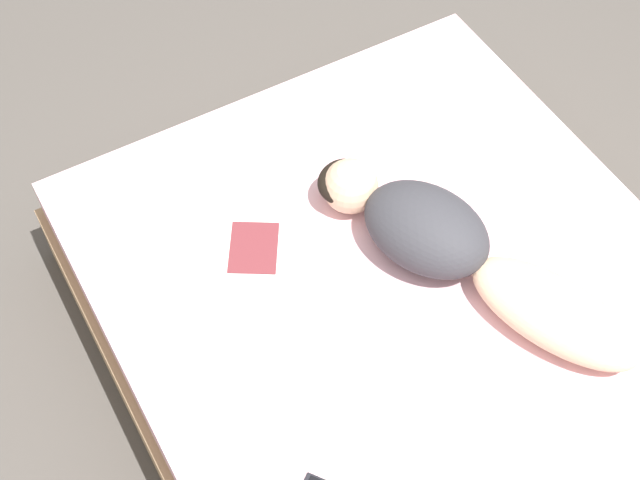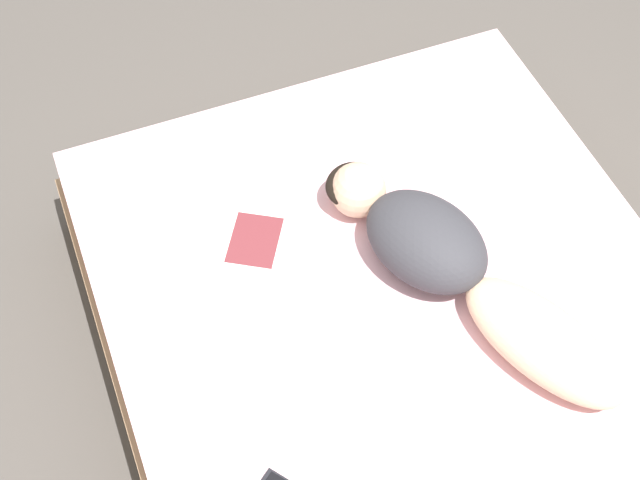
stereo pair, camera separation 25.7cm
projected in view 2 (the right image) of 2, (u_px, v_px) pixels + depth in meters
ground_plane at (394, 376)px, 3.42m from camera, size 12.00×12.00×0.00m
bed at (399, 346)px, 3.23m from camera, size 1.99×2.35×0.49m
person at (452, 264)px, 3.01m from camera, size 0.70×1.26×0.24m
open_magazine at (220, 236)px, 3.20m from camera, size 0.62×0.55×0.01m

